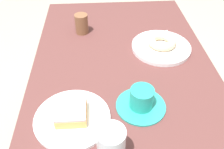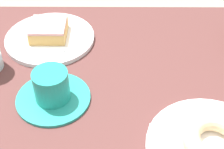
{
  "view_description": "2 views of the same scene",
  "coord_description": "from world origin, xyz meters",
  "px_view_note": "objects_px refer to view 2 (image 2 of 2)",
  "views": [
    {
      "loc": [
        0.71,
        -0.09,
        1.29
      ],
      "look_at": [
        0.1,
        -0.05,
        0.74
      ],
      "focal_mm": 38.58,
      "sensor_mm": 36.0,
      "label": 1
    },
    {
      "loc": [
        0.1,
        0.52,
        1.22
      ],
      "look_at": [
        0.1,
        -0.01,
        0.74
      ],
      "focal_mm": 54.13,
      "sensor_mm": 36.0,
      "label": 2
    }
  ],
  "objects_px": {
    "donut_sugar_ring": "(215,140)",
    "coffee_cup": "(52,89)",
    "plate_sugar_ring": "(212,149)",
    "donut_glazed_square": "(49,30)",
    "plate_glazed_square": "(50,38)"
  },
  "relations": [
    {
      "from": "donut_glazed_square",
      "to": "donut_sugar_ring",
      "type": "bearing_deg",
      "value": 134.9
    },
    {
      "from": "plate_sugar_ring",
      "to": "coffee_cup",
      "type": "bearing_deg",
      "value": -23.33
    },
    {
      "from": "donut_sugar_ring",
      "to": "plate_glazed_square",
      "type": "bearing_deg",
      "value": -45.1
    },
    {
      "from": "plate_glazed_square",
      "to": "coffee_cup",
      "type": "height_order",
      "value": "coffee_cup"
    },
    {
      "from": "donut_glazed_square",
      "to": "coffee_cup",
      "type": "height_order",
      "value": "coffee_cup"
    },
    {
      "from": "plate_glazed_square",
      "to": "coffee_cup",
      "type": "xyz_separation_m",
      "value": [
        -0.04,
        0.21,
        0.02
      ]
    },
    {
      "from": "plate_sugar_ring",
      "to": "donut_sugar_ring",
      "type": "height_order",
      "value": "donut_sugar_ring"
    },
    {
      "from": "plate_sugar_ring",
      "to": "donut_sugar_ring",
      "type": "distance_m",
      "value": 0.03
    },
    {
      "from": "donut_sugar_ring",
      "to": "coffee_cup",
      "type": "xyz_separation_m",
      "value": [
        0.3,
        -0.13,
        -0.01
      ]
    },
    {
      "from": "donut_sugar_ring",
      "to": "coffee_cup",
      "type": "bearing_deg",
      "value": -23.33
    },
    {
      "from": "plate_sugar_ring",
      "to": "coffee_cup",
      "type": "distance_m",
      "value": 0.33
    },
    {
      "from": "donut_glazed_square",
      "to": "coffee_cup",
      "type": "xyz_separation_m",
      "value": [
        -0.04,
        0.21,
        -0.0
      ]
    },
    {
      "from": "plate_glazed_square",
      "to": "donut_sugar_ring",
      "type": "bearing_deg",
      "value": 134.9
    },
    {
      "from": "donut_sugar_ring",
      "to": "coffee_cup",
      "type": "height_order",
      "value": "coffee_cup"
    },
    {
      "from": "donut_glazed_square",
      "to": "plate_sugar_ring",
      "type": "relative_size",
      "value": 0.37
    }
  ]
}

